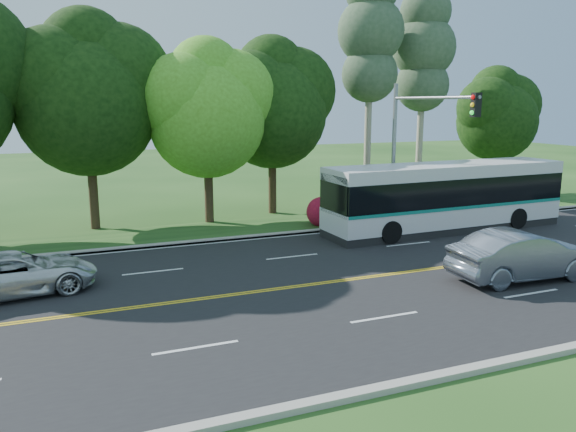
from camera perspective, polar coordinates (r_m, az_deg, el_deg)
name	(u,v)px	position (r m, az deg, el deg)	size (l,w,h in m)	color
ground	(344,281)	(19.74, 5.67, -6.57)	(120.00, 120.00, 0.00)	#1D4316
road	(344,280)	(19.74, 5.67, -6.54)	(60.00, 14.00, 0.02)	black
curb_north	(272,235)	(26.03, -1.61, -1.92)	(60.00, 0.30, 0.15)	#A29E92
curb_south	(487,367)	(14.22, 19.52, -14.22)	(60.00, 0.30, 0.15)	#A29E92
grass_verge	(259,227)	(27.73, -2.94, -1.15)	(60.00, 4.00, 0.10)	#1D4316
lane_markings	(341,280)	(19.69, 5.43, -6.54)	(57.60, 13.82, 0.00)	gold
tree_row	(137,89)	(28.97, -15.09, 12.32)	(44.70, 9.10, 13.84)	black
bougainvillea_hedge	(394,207)	(29.94, 10.70, 0.90)	(9.50, 2.25, 1.50)	maroon
traffic_signal	(417,134)	(26.82, 12.94, 8.13)	(0.42, 6.10, 7.00)	gray
transit_bus	(445,198)	(28.01, 15.70, 1.82)	(12.37, 3.08, 3.21)	silver
sedan	(523,255)	(21.16, 22.77, -3.71)	(1.82, 5.22, 1.72)	slate
suv	(15,273)	(20.07, -25.96, -5.26)	(2.30, 4.99, 1.39)	silver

